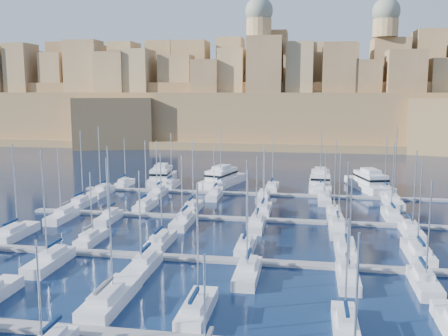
% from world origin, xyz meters
% --- Properties ---
extents(ground, '(600.00, 600.00, 0.00)m').
position_xyz_m(ground, '(0.00, 0.00, 0.00)').
color(ground, black).
rests_on(ground, ground).
extents(pontoon_mid_near, '(84.00, 2.00, 0.40)m').
position_xyz_m(pontoon_mid_near, '(0.00, -12.00, 0.20)').
color(pontoon_mid_near, slate).
rests_on(pontoon_mid_near, ground).
extents(pontoon_mid_far, '(84.00, 2.00, 0.40)m').
position_xyz_m(pontoon_mid_far, '(0.00, 10.00, 0.20)').
color(pontoon_mid_far, slate).
rests_on(pontoon_mid_far, ground).
extents(pontoon_far, '(84.00, 2.00, 0.40)m').
position_xyz_m(pontoon_far, '(0.00, 32.00, 0.20)').
color(pontoon_far, slate).
rests_on(pontoon_far, ground).
extents(sailboat_2, '(3.30, 10.99, 17.32)m').
position_xyz_m(sailboat_2, '(-11.98, -27.63, 0.79)').
color(sailboat_2, silver).
rests_on(sailboat_2, ground).
extents(sailboat_3, '(2.73, 9.09, 13.95)m').
position_xyz_m(sailboat_3, '(-2.33, -28.57, 0.74)').
color(sailboat_3, silver).
rests_on(sailboat_3, ground).
extents(sailboat_4, '(2.30, 7.65, 11.21)m').
position_xyz_m(sailboat_4, '(12.27, -29.28, 0.71)').
color(sailboat_4, silver).
rests_on(sailboat_4, ground).
extents(sailboat_12, '(2.86, 9.53, 14.85)m').
position_xyz_m(sailboat_12, '(-36.26, -6.35, 0.75)').
color(sailboat_12, silver).
rests_on(sailboat_12, ground).
extents(sailboat_13, '(2.33, 7.77, 11.03)m').
position_xyz_m(sailboat_13, '(-23.38, -7.22, 0.71)').
color(sailboat_13, silver).
rests_on(sailboat_13, ground).
extents(sailboat_14, '(2.62, 8.74, 14.06)m').
position_xyz_m(sailboat_14, '(-12.68, -6.74, 0.74)').
color(sailboat_14, silver).
rests_on(sailboat_14, ground).
extents(sailboat_15, '(2.43, 8.11, 13.40)m').
position_xyz_m(sailboat_15, '(-0.00, -7.05, 0.73)').
color(sailboat_15, silver).
rests_on(sailboat_15, ground).
extents(sailboat_16, '(2.79, 9.30, 13.40)m').
position_xyz_m(sailboat_16, '(13.90, -6.47, 0.74)').
color(sailboat_16, silver).
rests_on(sailboat_16, ground).
extents(sailboat_17, '(3.00, 9.99, 13.89)m').
position_xyz_m(sailboat_17, '(23.60, -6.13, 0.75)').
color(sailboat_17, silver).
rests_on(sailboat_17, ground).
extents(sailboat_19, '(2.84, 9.48, 15.66)m').
position_xyz_m(sailboat_19, '(-24.38, -17.62, 0.76)').
color(sailboat_19, silver).
rests_on(sailboat_19, ground).
extents(sailboat_20, '(2.71, 9.02, 13.34)m').
position_xyz_m(sailboat_20, '(-11.84, -17.40, 0.74)').
color(sailboat_20, silver).
rests_on(sailboat_20, ground).
extents(sailboat_21, '(2.73, 9.11, 13.80)m').
position_xyz_m(sailboat_21, '(1.49, -17.44, 0.74)').
color(sailboat_21, silver).
rests_on(sailboat_21, ground).
extents(sailboat_22, '(2.48, 8.28, 13.05)m').
position_xyz_m(sailboat_22, '(13.43, -17.03, 0.73)').
color(sailboat_22, silver).
rests_on(sailboat_22, ground).
extents(sailboat_23, '(2.58, 8.61, 13.07)m').
position_xyz_m(sailboat_23, '(22.05, -17.19, 0.73)').
color(sailboat_23, silver).
rests_on(sailboat_23, ground).
extents(sailboat_24, '(2.62, 8.75, 15.31)m').
position_xyz_m(sailboat_24, '(-35.48, 15.26, 0.75)').
color(sailboat_24, silver).
rests_on(sailboat_24, ground).
extents(sailboat_25, '(2.58, 8.62, 13.56)m').
position_xyz_m(sailboat_25, '(-22.32, 15.20, 0.74)').
color(sailboat_25, silver).
rests_on(sailboat_25, ground).
extents(sailboat_26, '(2.53, 8.43, 13.90)m').
position_xyz_m(sailboat_26, '(-12.99, 15.11, 0.74)').
color(sailboat_26, silver).
rests_on(sailboat_26, ground).
extents(sailboat_27, '(2.61, 8.69, 12.85)m').
position_xyz_m(sailboat_27, '(0.53, 15.23, 0.73)').
color(sailboat_27, silver).
rests_on(sailboat_27, ground).
extents(sailboat_28, '(2.51, 8.35, 14.06)m').
position_xyz_m(sailboat_28, '(13.35, 15.07, 0.74)').
color(sailboat_28, silver).
rests_on(sailboat_28, ground).
extents(sailboat_29, '(2.61, 8.70, 13.97)m').
position_xyz_m(sailboat_29, '(23.42, 15.24, 0.74)').
color(sailboat_29, silver).
rests_on(sailboat_29, ground).
extents(sailboat_30, '(2.66, 8.86, 13.29)m').
position_xyz_m(sailboat_30, '(-34.14, 4.68, 0.74)').
color(sailboat_30, silver).
rests_on(sailboat_30, ground).
extents(sailboat_31, '(2.36, 7.87, 11.66)m').
position_xyz_m(sailboat_31, '(-25.63, 5.17, 0.71)').
color(sailboat_31, silver).
rests_on(sailboat_31, ground).
extents(sailboat_32, '(2.69, 8.97, 12.37)m').
position_xyz_m(sailboat_32, '(-12.19, 4.63, 0.73)').
color(sailboat_32, silver).
rests_on(sailboat_32, ground).
extents(sailboat_33, '(2.51, 8.37, 12.56)m').
position_xyz_m(sailboat_33, '(0.30, 4.92, 0.73)').
color(sailboat_33, silver).
rests_on(sailboat_33, ground).
extents(sailboat_34, '(2.76, 9.20, 13.42)m').
position_xyz_m(sailboat_34, '(13.48, 4.51, 0.74)').
color(sailboat_34, silver).
rests_on(sailboat_34, ground).
extents(sailboat_35, '(2.65, 8.85, 13.97)m').
position_xyz_m(sailboat_35, '(24.81, 4.69, 0.74)').
color(sailboat_35, silver).
rests_on(sailboat_35, ground).
extents(sailboat_36, '(2.34, 7.79, 11.73)m').
position_xyz_m(sailboat_36, '(-34.73, 36.79, 0.71)').
color(sailboat_36, silver).
rests_on(sailboat_36, ground).
extents(sailboat_37, '(2.52, 8.39, 13.18)m').
position_xyz_m(sailboat_37, '(-23.34, 37.09, 0.73)').
color(sailboat_37, silver).
rests_on(sailboat_37, ground).
extents(sailboat_38, '(2.67, 8.92, 14.56)m').
position_xyz_m(sailboat_38, '(-11.56, 37.35, 0.75)').
color(sailboat_38, silver).
rests_on(sailboat_38, ground).
extents(sailboat_39, '(2.65, 8.83, 13.78)m').
position_xyz_m(sailboat_39, '(0.56, 37.30, 0.74)').
color(sailboat_39, silver).
rests_on(sailboat_39, ground).
extents(sailboat_40, '(3.16, 10.54, 15.36)m').
position_xyz_m(sailboat_40, '(11.35, 38.14, 0.77)').
color(sailboat_40, silver).
rests_on(sailboat_40, ground).
extents(sailboat_41, '(2.62, 8.74, 12.94)m').
position_xyz_m(sailboat_41, '(25.44, 37.26, 0.73)').
color(sailboat_41, silver).
rests_on(sailboat_41, ground).
extents(sailboat_42, '(2.81, 9.35, 15.31)m').
position_xyz_m(sailboat_42, '(-36.13, 26.44, 0.76)').
color(sailboat_42, silver).
rests_on(sailboat_42, ground).
extents(sailboat_43, '(2.50, 8.34, 12.43)m').
position_xyz_m(sailboat_43, '(-23.46, 26.94, 0.72)').
color(sailboat_43, silver).
rests_on(sailboat_43, ground).
extents(sailboat_44, '(2.43, 8.09, 12.11)m').
position_xyz_m(sailboat_44, '(-10.97, 27.06, 0.72)').
color(sailboat_44, silver).
rests_on(sailboat_44, ground).
extents(sailboat_45, '(2.48, 8.28, 11.88)m').
position_xyz_m(sailboat_45, '(-0.54, 26.97, 0.72)').
color(sailboat_45, silver).
rests_on(sailboat_45, ground).
extents(sailboat_46, '(2.57, 8.55, 11.34)m').
position_xyz_m(sailboat_46, '(11.99, 26.83, 0.72)').
color(sailboat_46, silver).
rests_on(sailboat_46, ground).
extents(sailboat_47, '(3.13, 10.42, 15.99)m').
position_xyz_m(sailboat_47, '(25.32, 25.92, 0.77)').
color(sailboat_47, silver).
rests_on(sailboat_47, ground).
extents(motor_yacht_a, '(6.73, 16.87, 5.25)m').
position_xyz_m(motor_yacht_a, '(-26.82, 41.39, 1.73)').
color(motor_yacht_a, silver).
rests_on(motor_yacht_a, ground).
extents(motor_yacht_b, '(9.47, 17.52, 5.25)m').
position_xyz_m(motor_yacht_b, '(-11.76, 41.57, 1.73)').
color(motor_yacht_b, silver).
rests_on(motor_yacht_b, ground).
extents(motor_yacht_c, '(5.31, 16.58, 5.25)m').
position_xyz_m(motor_yacht_c, '(11.44, 41.41, 1.73)').
color(motor_yacht_c, silver).
rests_on(motor_yacht_c, ground).
extents(motor_yacht_d, '(9.99, 18.56, 5.25)m').
position_xyz_m(motor_yacht_d, '(22.63, 42.05, 1.73)').
color(motor_yacht_d, silver).
rests_on(motor_yacht_d, ground).
extents(fortified_city, '(460.00, 108.95, 59.52)m').
position_xyz_m(fortified_city, '(-0.19, 155.26, 14.74)').
color(fortified_city, brown).
rests_on(fortified_city, ground).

